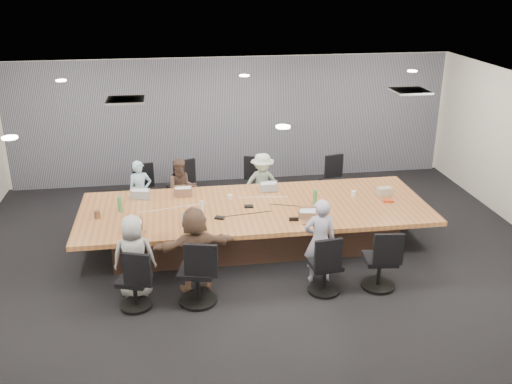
{
  "coord_description": "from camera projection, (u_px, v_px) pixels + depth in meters",
  "views": [
    {
      "loc": [
        -1.35,
        -8.47,
        4.59
      ],
      "look_at": [
        0.0,
        0.4,
        1.05
      ],
      "focal_mm": 40.0,
      "sensor_mm": 36.0,
      "label": 1
    }
  ],
  "objects": [
    {
      "name": "floor",
      "position": [
        260.0,
        258.0,
        9.66
      ],
      "size": [
        10.0,
        8.0,
        0.0
      ],
      "primitive_type": "cube",
      "color": "black",
      "rests_on": "ground"
    },
    {
      "name": "bottle_green_right",
      "position": [
        315.0,
        197.0,
        9.92
      ],
      "size": [
        0.07,
        0.07,
        0.25
      ],
      "primitive_type": "cylinder",
      "rotation": [
        0.0,
        0.0,
        0.02
      ],
      "color": "#3D8851",
      "rests_on": "conference_table"
    },
    {
      "name": "bottle_green_left",
      "position": [
        120.0,
        204.0,
        9.61
      ],
      "size": [
        0.1,
        0.1,
        0.26
      ],
      "primitive_type": "cylinder",
      "rotation": [
        0.0,
        0.0,
        0.41
      ],
      "color": "#3D8851",
      "rests_on": "conference_table"
    },
    {
      "name": "canvas_bag",
      "position": [
        384.0,
        191.0,
        10.34
      ],
      "size": [
        0.27,
        0.18,
        0.14
      ],
      "primitive_type": "cube",
      "rotation": [
        0.0,
        0.0,
        0.07
      ],
      "color": "#B8A68E",
      "rests_on": "conference_table"
    },
    {
      "name": "chair_3",
      "position": [
        333.0,
        186.0,
        11.81
      ],
      "size": [
        0.61,
        0.61,
        0.75
      ],
      "primitive_type": null,
      "rotation": [
        0.0,
        0.0,
        3.37
      ],
      "color": "black",
      "rests_on": "ground"
    },
    {
      "name": "mic_right",
      "position": [
        249.0,
        206.0,
        9.82
      ],
      "size": [
        0.16,
        0.11,
        0.03
      ],
      "primitive_type": "cube",
      "rotation": [
        0.0,
        0.0,
        -0.06
      ],
      "color": "black",
      "rests_on": "conference_table"
    },
    {
      "name": "mug_brown",
      "position": [
        97.0,
        214.0,
        9.4
      ],
      "size": [
        0.12,
        0.12,
        0.12
      ],
      "primitive_type": "cylinder",
      "rotation": [
        0.0,
        0.0,
        0.27
      ],
      "color": "brown",
      "rests_on": "conference_table"
    },
    {
      "name": "laptop_4",
      "position": [
        135.0,
        234.0,
        8.83
      ],
      "size": [
        0.31,
        0.24,
        0.02
      ],
      "primitive_type": "cube",
      "rotation": [
        0.0,
        0.0,
        -0.14
      ],
      "color": "#8C6647",
      "rests_on": "conference_table"
    },
    {
      "name": "conference_table",
      "position": [
        255.0,
        224.0,
        9.97
      ],
      "size": [
        6.0,
        2.2,
        0.74
      ],
      "color": "#482F24",
      "rests_on": "ground"
    },
    {
      "name": "person_5",
      "position": [
        195.0,
        250.0,
        8.48
      ],
      "size": [
        1.3,
        0.57,
        1.36
      ],
      "primitive_type": "imported",
      "rotation": [
        0.0,
        0.0,
        3.28
      ],
      "color": "brown",
      "rests_on": "ground"
    },
    {
      "name": "stapler",
      "position": [
        294.0,
        219.0,
        9.29
      ],
      "size": [
        0.16,
        0.05,
        0.06
      ],
      "primitive_type": "cube",
      "rotation": [
        0.0,
        0.0,
        -0.1
      ],
      "color": "black",
      "rests_on": "conference_table"
    },
    {
      "name": "chair_1",
      "position": [
        182.0,
        192.0,
        11.36
      ],
      "size": [
        0.72,
        0.72,
        0.83
      ],
      "primitive_type": null,
      "rotation": [
        0.0,
        0.0,
        3.48
      ],
      "color": "black",
      "rests_on": "ground"
    },
    {
      "name": "person_6",
      "position": [
        320.0,
        241.0,
        8.74
      ],
      "size": [
        0.52,
        0.36,
        1.37
      ],
      "primitive_type": "imported",
      "rotation": [
        0.0,
        0.0,
        3.09
      ],
      "color": "#A09CB8",
      "rests_on": "ground"
    },
    {
      "name": "snack_packet",
      "position": [
        388.0,
        201.0,
        10.05
      ],
      "size": [
        0.18,
        0.14,
        0.04
      ],
      "primitive_type": "cube",
      "rotation": [
        0.0,
        0.0,
        -0.14
      ],
      "color": "red",
      "rests_on": "conference_table"
    },
    {
      "name": "chair_7",
      "position": [
        380.0,
        264.0,
        8.64
      ],
      "size": [
        0.61,
        0.61,
        0.81
      ],
      "primitive_type": null,
      "rotation": [
        0.0,
        0.0,
        -0.11
      ],
      "color": "black",
      "rests_on": "ground"
    },
    {
      "name": "bottle_clear",
      "position": [
        202.0,
        206.0,
        9.6
      ],
      "size": [
        0.07,
        0.07,
        0.2
      ],
      "primitive_type": "cylinder",
      "rotation": [
        0.0,
        0.0,
        -0.13
      ],
      "color": "silver",
      "rests_on": "conference_table"
    },
    {
      "name": "wall_front",
      "position": [
        325.0,
        324.0,
        5.47
      ],
      "size": [
        10.0,
        0.0,
        2.8
      ],
      "primitive_type": "cube",
      "rotation": [
        -1.57,
        0.0,
        0.0
      ],
      "color": "silver",
      "rests_on": "ground"
    },
    {
      "name": "mic_left",
      "position": [
        220.0,
        218.0,
        9.37
      ],
      "size": [
        0.18,
        0.16,
        0.03
      ],
      "primitive_type": "cube",
      "rotation": [
        0.0,
        0.0,
        -0.43
      ],
      "color": "black",
      "rests_on": "conference_table"
    },
    {
      "name": "laptop_1",
      "position": [
        183.0,
        193.0,
        10.41
      ],
      "size": [
        0.33,
        0.24,
        0.02
      ],
      "primitive_type": "cube",
      "rotation": [
        0.0,
        0.0,
        3.09
      ],
      "color": "#8C6647",
      "rests_on": "conference_table"
    },
    {
      "name": "chair_6",
      "position": [
        325.0,
        269.0,
        8.53
      ],
      "size": [
        0.57,
        0.57,
        0.77
      ],
      "primitive_type": null,
      "rotation": [
        0.0,
        0.0,
        0.11
      ],
      "color": "black",
      "rests_on": "ground"
    },
    {
      "name": "laptop_0",
      "position": [
        139.0,
        196.0,
        10.3
      ],
      "size": [
        0.4,
        0.32,
        0.02
      ],
      "primitive_type": "cube",
      "rotation": [
        0.0,
        0.0,
        2.9
      ],
      "color": "#B2B2B7",
      "rests_on": "conference_table"
    },
    {
      "name": "wall_back",
      "position": [
        232.0,
        120.0,
        12.83
      ],
      "size": [
        10.0,
        0.0,
        2.8
      ],
      "primitive_type": "cube",
      "rotation": [
        1.57,
        0.0,
        0.0
      ],
      "color": "silver",
      "rests_on": "ground"
    },
    {
      "name": "person_2",
      "position": [
        262.0,
        184.0,
        11.18
      ],
      "size": [
        0.85,
        0.54,
        1.26
      ],
      "primitive_type": "imported",
      "rotation": [
        0.0,
        0.0,
        6.37
      ],
      "color": "#A2BCA5",
      "rests_on": "ground"
    },
    {
      "name": "chair_2",
      "position": [
        260.0,
        188.0,
        11.58
      ],
      "size": [
        0.7,
        0.7,
        0.83
      ],
      "primitive_type": null,
      "rotation": [
        0.0,
        0.0,
        2.86
      ],
      "color": "black",
      "rests_on": "ground"
    },
    {
      "name": "chair_4",
      "position": [
        134.0,
        285.0,
        8.14
      ],
      "size": [
        0.63,
        0.63,
        0.74
      ],
      "primitive_type": null,
      "rotation": [
        0.0,
        0.0,
        -0.33
      ],
      "color": "black",
      "rests_on": "ground"
    },
    {
      "name": "laptop_5",
      "position": [
        193.0,
        230.0,
        8.96
      ],
      "size": [
        0.33,
        0.25,
        0.02
      ],
      "primitive_type": "cube",
      "rotation": [
        0.0,
        0.0,
        -0.12
      ],
      "color": "#B2B2B7",
      "rests_on": "conference_table"
    },
    {
      "name": "person_0",
      "position": [
        140.0,
        192.0,
        10.86
      ],
      "size": [
        0.49,
        0.37,
        1.21
      ],
      "primitive_type": "imported",
      "rotation": [
        0.0,
        0.0,
        6.47
      ],
      "color": "#9FCAE7",
      "rests_on": "ground"
    },
    {
      "name": "chair_5",
      "position": [
        197.0,
        276.0,
        8.24
      ],
      "size": [
        0.71,
        0.71,
        0.88
      ],
      "primitive_type": null,
      "rotation": [
        0.0,
        0.0,
        -0.24
      ],
      "color": "black",
      "rests_on": "ground"
    },
    {
      "name": "cup_white_near",
      "position": [
        354.0,
        194.0,
        10.27
      ],
      "size": [
        0.1,
        0.1,
        0.1
      ],
      "primitive_type": "cylinder",
      "rotation": [
        0.0,
        0.0,
        -0.23
      ],
      "color": "white",
      "rests_on": "conference_table"
    },
    {
      "name": "curtain",
      "position": [
        232.0,
        120.0,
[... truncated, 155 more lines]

